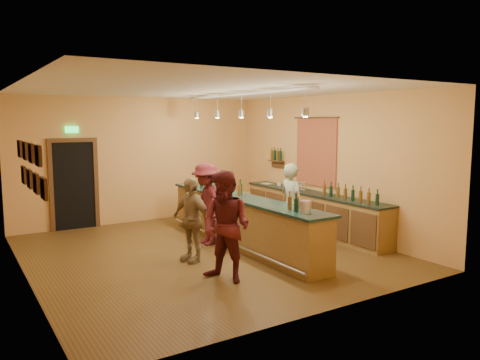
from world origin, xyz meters
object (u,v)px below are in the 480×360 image
customer_b (191,220)px  customer_c (206,204)px  bartender (292,205)px  bar_stool (244,198)px  back_counter (313,211)px  customer_a (226,227)px  tasting_bar (241,217)px

customer_b → customer_c: customer_c is taller
bartender → bar_stool: bearing=-13.3°
bar_stool → customer_b: bearing=-137.3°
back_counter → customer_a: bearing=-151.4°
bartender → bar_stool: bartender is taller
customer_a → bartender: bearing=92.7°
customer_c → bar_stool: bearing=131.4°
back_counter → customer_c: size_ratio=2.62×
tasting_bar → bar_stool: bearing=56.4°
back_counter → bar_stool: (-0.63, 2.02, 0.09)m
customer_b → back_counter: bearing=82.5°
back_counter → bar_stool: size_ratio=6.27×
bar_stool → back_counter: bearing=-72.8°
customer_c → bar_stool: customer_c is taller
tasting_bar → back_counter: bearing=4.9°
bartender → customer_b: bearing=85.0°
bartender → customer_a: 2.53m
back_counter → customer_c: 2.69m
tasting_bar → customer_b: (-1.36, -0.41, 0.18)m
back_counter → customer_b: bearing=-170.4°
tasting_bar → customer_c: customer_c is taller
bartender → customer_a: customer_a is taller
customer_a → customer_b: size_ratio=1.15×
bartender → tasting_bar: bearing=57.1°
tasting_bar → customer_b: customer_b is taller
customer_a → customer_b: bearing=155.4°
customer_c → bartender: bearing=55.1°
tasting_bar → customer_c: size_ratio=2.93×
back_counter → bartender: 1.45m
back_counter → tasting_bar: tasting_bar is taller
bar_stool → customer_a: bearing=-125.9°
tasting_bar → bartender: bearing=-31.4°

